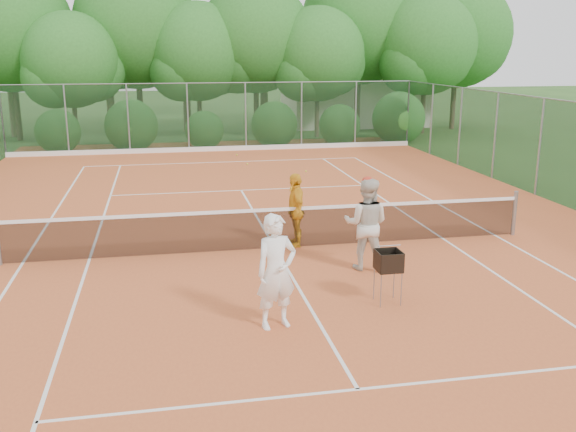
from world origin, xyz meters
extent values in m
plane|color=#294E1B|center=(0.00, 0.00, 0.00)|extent=(120.00, 120.00, 0.00)
cube|color=#C95E2E|center=(0.00, 0.00, 0.01)|extent=(18.00, 36.00, 0.02)
cube|color=beige|center=(9.00, 24.00, 1.50)|extent=(8.00, 5.00, 3.00)
cylinder|color=gray|center=(5.94, 0.00, 0.57)|extent=(0.10, 0.10, 1.10)
cube|color=black|center=(0.00, 0.00, 0.48)|extent=(11.87, 0.03, 0.86)
cube|color=white|center=(0.00, 0.00, 0.95)|extent=(11.87, 0.04, 0.07)
imported|color=white|center=(-0.72, -4.19, 0.97)|extent=(0.79, 0.62, 1.91)
imported|color=silver|center=(1.60, -1.69, 0.98)|extent=(1.15, 1.04, 1.92)
ellipsoid|color=red|center=(1.60, -1.69, 1.90)|extent=(0.22, 0.22, 0.14)
imported|color=gold|center=(0.50, 0.17, 0.88)|extent=(0.43, 1.01, 1.71)
cylinder|color=gray|center=(1.23, -3.74, 0.33)|extent=(0.02, 0.02, 0.61)
cylinder|color=gray|center=(1.61, -3.36, 0.33)|extent=(0.02, 0.02, 0.61)
cube|color=black|center=(1.42, -3.55, 0.81)|extent=(0.42, 0.42, 0.36)
sphere|color=yellow|center=(0.82, 11.09, 0.05)|extent=(0.07, 0.07, 0.07)
sphere|color=#B9CA2F|center=(0.67, 13.42, 0.05)|extent=(0.07, 0.07, 0.07)
sphere|color=#C0D932|center=(2.76, 9.13, 0.05)|extent=(0.07, 0.07, 0.07)
cube|color=white|center=(0.00, 11.88, 0.02)|extent=(11.03, 0.06, 0.01)
cube|color=white|center=(-5.49, 0.00, 0.02)|extent=(0.06, 23.77, 0.01)
cube|color=white|center=(5.49, 0.00, 0.02)|extent=(0.06, 23.77, 0.01)
cube|color=white|center=(-4.11, 0.00, 0.02)|extent=(0.06, 23.77, 0.01)
cube|color=white|center=(4.11, 0.00, 0.02)|extent=(0.06, 23.77, 0.01)
cube|color=white|center=(0.00, 6.40, 0.02)|extent=(8.23, 0.06, 0.01)
cube|color=white|center=(0.00, -6.40, 0.02)|extent=(8.23, 0.06, 0.01)
cube|color=white|center=(0.00, 0.00, 0.02)|extent=(0.06, 12.80, 0.01)
cube|color=#19381E|center=(0.00, 15.00, 1.52)|extent=(18.00, 0.02, 3.00)
cylinder|color=gray|center=(-9.00, 15.00, 1.52)|extent=(0.07, 0.07, 3.00)
cylinder|color=gray|center=(9.00, 15.00, 1.52)|extent=(0.07, 0.07, 3.00)
cylinder|color=gray|center=(-9.00, 15.00, 1.52)|extent=(0.07, 0.07, 3.00)
cylinder|color=gray|center=(9.00, 15.00, 1.52)|extent=(0.07, 0.07, 3.00)
cylinder|color=brown|center=(-9.50, 20.50, 2.20)|extent=(0.30, 0.30, 4.40)
sphere|color=#286521|center=(-9.50, 20.50, 5.46)|extent=(6.16, 6.16, 6.16)
cylinder|color=brown|center=(-6.50, 18.50, 1.60)|extent=(0.22, 0.22, 3.20)
sphere|color=#286521|center=(-6.50, 18.50, 3.97)|extent=(4.48, 4.48, 4.48)
cylinder|color=brown|center=(-3.50, 21.00, 2.25)|extent=(0.31, 0.31, 4.50)
sphere|color=#286521|center=(-3.50, 21.00, 5.58)|extent=(6.30, 6.30, 6.30)
cylinder|color=brown|center=(-0.50, 19.50, 1.75)|extent=(0.24, 0.24, 3.50)
sphere|color=#286521|center=(-0.50, 19.50, 4.34)|extent=(4.90, 4.90, 4.90)
cylinder|color=brown|center=(2.50, 20.00, 2.05)|extent=(0.28, 0.28, 4.10)
sphere|color=#286521|center=(2.50, 20.00, 5.08)|extent=(5.74, 5.74, 5.74)
cylinder|color=brown|center=(5.50, 18.80, 1.70)|extent=(0.23, 0.23, 3.40)
sphere|color=#286521|center=(5.50, 18.80, 4.22)|extent=(4.76, 4.76, 4.76)
cylinder|color=brown|center=(8.50, 21.50, 2.33)|extent=(0.32, 0.32, 4.65)
sphere|color=#286521|center=(8.50, 21.50, 5.77)|extent=(6.51, 6.51, 6.51)
cylinder|color=brown|center=(11.50, 19.20, 1.90)|extent=(0.26, 0.26, 3.80)
sphere|color=#286521|center=(11.50, 19.20, 4.71)|extent=(5.32, 5.32, 5.32)
cylinder|color=brown|center=(14.00, 20.80, 2.12)|extent=(0.29, 0.29, 4.25)
sphere|color=#286521|center=(14.00, 20.80, 5.27)|extent=(5.95, 5.95, 5.95)
cone|color=brown|center=(-10.00, 22.00, 6.50)|extent=(0.44, 0.44, 13.00)
cone|color=brown|center=(-5.00, 21.00, 5.50)|extent=(0.44, 0.44, 11.00)
cone|color=brown|center=(3.00, 20.50, 5.00)|extent=(0.44, 0.44, 10.00)
cone|color=brown|center=(7.00, 22.50, 6.00)|extent=(0.44, 0.44, 12.00)
cone|color=brown|center=(11.00, 23.50, 7.00)|extent=(0.44, 0.44, 14.00)
camera|label=1|loc=(-2.41, -13.82, 4.45)|focal=40.00mm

